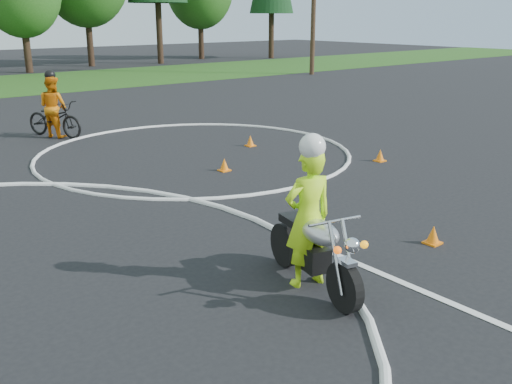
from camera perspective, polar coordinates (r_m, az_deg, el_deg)
course_markings at (r=9.54m, az=-23.74°, el=-5.44°), size 19.05×19.05×0.12m
primary_motorcycle at (r=7.48m, az=5.88°, el=-5.75°), size 0.87×2.09×1.11m
rider_primary_grp at (r=7.41m, az=5.26°, el=-2.18°), size 0.76×0.58×2.06m
rider_second_grp at (r=17.90m, az=-19.55°, el=7.41°), size 1.47×2.16×1.96m
traffic_cones at (r=9.45m, az=-4.67°, el=-3.34°), size 17.23×12.09×0.30m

